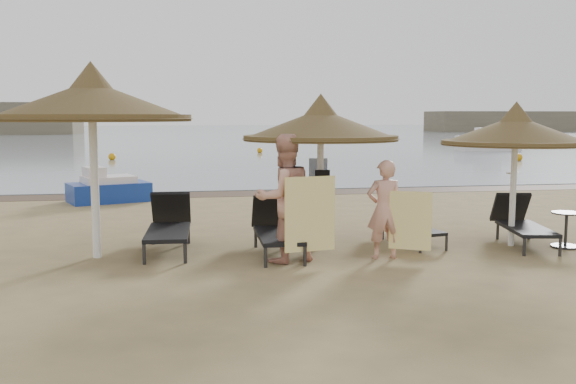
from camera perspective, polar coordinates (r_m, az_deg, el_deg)
name	(u,v)px	position (r m, az deg, el deg)	size (l,w,h in m)	color
ground	(332,262)	(10.29, 3.89, -6.27)	(160.00, 160.00, 0.00)	#947D4D
sea	(194,133)	(89.80, -8.36, 5.24)	(200.00, 140.00, 0.03)	slate
wet_sand_strip	(258,193)	(19.42, -2.70, -0.08)	(200.00, 1.60, 0.01)	#4D3C2D
palapa_left	(92,102)	(10.85, -17.05, 7.66)	(3.22, 3.22, 3.19)	white
palapa_center	(321,126)	(11.16, 2.92, 5.92)	(2.73, 2.73, 2.71)	white
palapa_right	(516,131)	(12.04, 19.57, 5.11)	(2.60, 2.60, 2.58)	white
lounger_far_left	(169,225)	(11.39, -10.54, -2.91)	(0.81, 2.15, 0.95)	#28282A
lounger_near_left	(276,228)	(10.97, -1.07, -3.24)	(0.73, 2.07, 0.92)	#28282A
lounger_near_right	(405,223)	(12.03, 10.38, -2.77)	(0.89, 1.81, 0.78)	#28282A
lounger_far_right	(521,222)	(12.43, 20.03, -2.55)	(1.02, 2.05, 0.88)	#28282A
side_table	(566,231)	(12.40, 23.47, -3.18)	(0.52, 0.52, 0.63)	#28282A
person_left	(284,188)	(10.15, -0.35, 0.35)	(1.09, 0.71, 2.37)	tan
person_right	(385,202)	(10.52, 8.57, -0.85)	(0.86, 0.56, 1.88)	tan
towel_left	(310,214)	(9.92, 1.98, -1.98)	(0.83, 0.17, 1.17)	yellow
towel_right	(410,221)	(10.45, 10.80, -2.52)	(0.61, 0.33, 0.95)	yellow
bag_patterned	(318,170)	(11.38, 2.69, 1.95)	(0.34, 0.17, 0.41)	white
bag_dark	(322,180)	(11.06, 3.07, 1.04)	(0.26, 0.12, 0.36)	black
pedal_boat	(108,189)	(18.09, -15.74, 0.30)	(2.36, 1.87, 0.96)	navy
buoy_left	(112,157)	(34.91, -15.38, 3.04)	(0.39, 0.39, 0.39)	orange
buoy_mid	(260,150)	(40.30, -2.53, 3.72)	(0.34, 0.34, 0.34)	orange
buoy_right	(519,157)	(35.04, 19.81, 2.91)	(0.40, 0.40, 0.40)	orange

